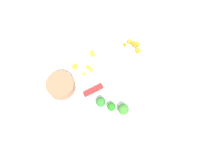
% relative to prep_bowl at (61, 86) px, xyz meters
% --- Properties ---
extents(ground_plane, '(4.00, 4.00, 0.00)m').
position_rel_prep_bowl_xyz_m(ground_plane, '(-0.18, -0.08, -0.04)').
color(ground_plane, '#939D8D').
extents(cutting_board, '(0.52, 0.40, 0.01)m').
position_rel_prep_bowl_xyz_m(cutting_board, '(-0.18, -0.08, -0.03)').
color(cutting_board, white).
rests_on(cutting_board, ground_plane).
extents(prep_bowl, '(0.10, 0.10, 0.05)m').
position_rel_prep_bowl_xyz_m(prep_bowl, '(0.00, 0.00, 0.00)').
color(prep_bowl, '#8F6447').
rests_on(prep_bowl, cutting_board).
extents(chef_knife, '(0.28, 0.21, 0.02)m').
position_rel_prep_bowl_xyz_m(chef_knife, '(-0.17, -0.04, -0.02)').
color(chef_knife, silver).
rests_on(chef_knife, cutting_board).
extents(carrot_dice_0, '(0.02, 0.02, 0.01)m').
position_rel_prep_bowl_xyz_m(carrot_dice_0, '(-0.25, -0.22, -0.02)').
color(carrot_dice_0, orange).
rests_on(carrot_dice_0, cutting_board).
extents(carrot_dice_1, '(0.02, 0.02, 0.01)m').
position_rel_prep_bowl_xyz_m(carrot_dice_1, '(-0.21, -0.21, -0.02)').
color(carrot_dice_1, orange).
rests_on(carrot_dice_1, cutting_board).
extents(carrot_dice_2, '(0.03, 0.03, 0.01)m').
position_rel_prep_bowl_xyz_m(carrot_dice_2, '(-0.26, -0.22, -0.02)').
color(carrot_dice_2, orange).
rests_on(carrot_dice_2, cutting_board).
extents(carrot_dice_3, '(0.02, 0.02, 0.01)m').
position_rel_prep_bowl_xyz_m(carrot_dice_3, '(-0.25, -0.21, -0.02)').
color(carrot_dice_3, orange).
rests_on(carrot_dice_3, cutting_board).
extents(carrot_dice_4, '(0.02, 0.02, 0.02)m').
position_rel_prep_bowl_xyz_m(carrot_dice_4, '(-0.27, -0.19, -0.02)').
color(carrot_dice_4, orange).
rests_on(carrot_dice_4, cutting_board).
extents(carrot_dice_5, '(0.02, 0.02, 0.02)m').
position_rel_prep_bowl_xyz_m(carrot_dice_5, '(-0.23, -0.23, -0.02)').
color(carrot_dice_5, orange).
rests_on(carrot_dice_5, cutting_board).
extents(pepper_dice_0, '(0.03, 0.03, 0.02)m').
position_rel_prep_bowl_xyz_m(pepper_dice_0, '(-0.09, -0.15, -0.02)').
color(pepper_dice_0, yellow).
rests_on(pepper_dice_0, cutting_board).
extents(pepper_dice_1, '(0.02, 0.02, 0.01)m').
position_rel_prep_bowl_xyz_m(pepper_dice_1, '(-0.10, -0.08, -0.02)').
color(pepper_dice_1, yellow).
rests_on(pepper_dice_1, cutting_board).
extents(pepper_dice_2, '(0.02, 0.02, 0.01)m').
position_rel_prep_bowl_xyz_m(pepper_dice_2, '(-0.08, -0.09, -0.02)').
color(pepper_dice_2, yellow).
rests_on(pepper_dice_2, cutting_board).
extents(pepper_dice_3, '(0.02, 0.02, 0.01)m').
position_rel_prep_bowl_xyz_m(pepper_dice_3, '(-0.07, -0.06, -0.02)').
color(pepper_dice_3, yellow).
rests_on(pepper_dice_3, cutting_board).
extents(pepper_dice_4, '(0.02, 0.02, 0.02)m').
position_rel_prep_bowl_xyz_m(pepper_dice_4, '(-0.03, -0.09, -0.02)').
color(pepper_dice_4, yellow).
rests_on(pepper_dice_4, cutting_board).
extents(broccoli_floret_0, '(0.04, 0.04, 0.05)m').
position_rel_prep_bowl_xyz_m(broccoli_floret_0, '(-0.24, 0.05, 0.00)').
color(broccoli_floret_0, '#86AF67').
rests_on(broccoli_floret_0, cutting_board).
extents(broccoli_floret_1, '(0.03, 0.03, 0.04)m').
position_rel_prep_bowl_xyz_m(broccoli_floret_1, '(-0.20, 0.05, -0.00)').
color(broccoli_floret_1, '#91BE57').
rests_on(broccoli_floret_1, cutting_board).
extents(broccoli_floret_2, '(0.04, 0.04, 0.04)m').
position_rel_prep_bowl_xyz_m(broccoli_floret_2, '(-0.16, 0.04, -0.00)').
color(broccoli_floret_2, '#8EB455').
rests_on(broccoli_floret_2, cutting_board).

